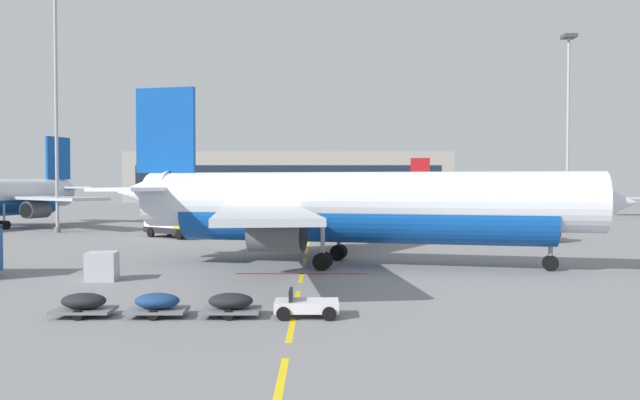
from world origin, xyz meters
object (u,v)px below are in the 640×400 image
Objects in this scene: airliner_foreground at (350,206)px; uld_cargo_container at (99,266)px; airliner_mid_left at (477,194)px; apron_light_mast_near at (53,80)px; baggage_train at (192,304)px; catering_truck at (516,223)px; apron_light_mast_far at (565,107)px; fuel_service_truck at (171,221)px.

airliner_foreground reaches higher than uld_cargo_container.
airliner_mid_left is 78.36m from apron_light_mast_near.
airliner_foreground is 19.59× the size of uld_cargo_container.
airliner_mid_left is at bearing 69.21° from baggage_train.
catering_truck reaches higher than uld_cargo_container.
uld_cargo_container is at bearing -63.81° from apron_light_mast_near.
apron_light_mast_near reaches higher than catering_truck.
airliner_foreground is 16.07m from uld_cargo_container.
catering_truck is at bearing -119.45° from apron_light_mast_far.
uld_cargo_container is 41.27m from apron_light_mast_near.
apron_light_mast_far is at bearing 57.24° from baggage_train.
uld_cargo_container is (-7.12, 9.61, 0.27)m from baggage_train.
fuel_service_truck reaches higher than baggage_train.
apron_light_mast_near is (-59.31, -49.44, 13.37)m from airliner_mid_left.
airliner_mid_left reaches higher than catering_truck.
catering_truck is 0.29× the size of apron_light_mast_far.
airliner_mid_left is 1.06× the size of apron_light_mast_near.
catering_truck is (-11.54, -59.48, -1.70)m from airliner_mid_left.
airliner_foreground reaches higher than airliner_mid_left.
catering_truck is at bearing -100.98° from airliner_mid_left.
baggage_train is at bearing -53.47° from uld_cargo_container.
airliner_mid_left is 2.48× the size of baggage_train.
catering_truck is at bearing 37.92° from uld_cargo_container.
apron_light_mast_far is (31.92, 44.75, 12.01)m from airliner_foreground.
baggage_train is at bearing -61.35° from apron_light_mast_near.
apron_light_mast_far is (3.77, -32.36, 12.61)m from airliner_mid_left.
airliner_foreground is 27.26m from fuel_service_truck.
uld_cargo_container reaches higher than baggage_train.
fuel_service_truck is at bearing 128.45° from airliner_foreground.
uld_cargo_container is at bearing 126.53° from baggage_train.
airliner_foreground is 4.95× the size of fuel_service_truck.
airliner_mid_left is 16.32× the size of uld_cargo_container.
apron_light_mast_near reaches higher than fuel_service_truck.
apron_light_mast_far reaches higher than baggage_train.
catering_truck is 1.05× the size of fuel_service_truck.
apron_light_mast_far reaches higher than catering_truck.
baggage_train is at bearing -75.53° from fuel_service_truck.
apron_light_mast_near is at bearing -140.18° from airliner_mid_left.
fuel_service_truck is 27.89m from uld_cargo_container.
apron_light_mast_far is at bearing -83.35° from airliner_mid_left.
catering_truck and fuel_service_truck have the same top height.
apron_light_mast_far is at bearing 47.92° from uld_cargo_container.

